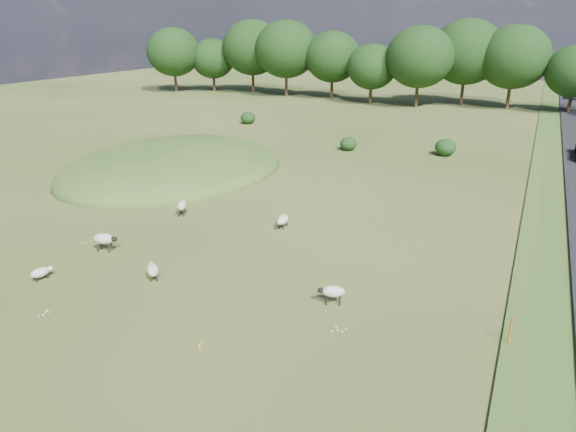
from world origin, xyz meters
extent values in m
plane|color=#2F4C17|center=(0.00, 20.00, 0.00)|extent=(160.00, 160.00, 0.00)
ellipsoid|color=#33561E|center=(-12.00, 12.00, 0.00)|extent=(16.00, 20.00, 4.00)
cylinder|color=black|center=(-42.96, 52.57, 1.89)|extent=(0.44, 0.44, 3.77)
ellipsoid|color=black|center=(-42.96, 52.57, 6.50)|extent=(8.81, 8.81, 7.93)
cylinder|color=black|center=(-37.62, 56.23, 1.56)|extent=(0.44, 0.44, 3.12)
ellipsoid|color=black|center=(-37.62, 56.23, 5.38)|extent=(7.28, 7.28, 6.55)
cylinder|color=black|center=(-30.54, 57.35, 2.11)|extent=(0.44, 0.44, 4.21)
ellipsoid|color=black|center=(-30.54, 57.35, 7.25)|extent=(9.83, 9.83, 8.84)
cylinder|color=black|center=(-23.43, 55.54, 2.09)|extent=(0.44, 0.44, 4.18)
ellipsoid|color=black|center=(-23.43, 55.54, 7.20)|extent=(9.75, 9.75, 8.78)
cylinder|color=black|center=(-15.94, 56.24, 1.80)|extent=(0.44, 0.44, 3.61)
ellipsoid|color=black|center=(-15.94, 56.24, 6.21)|extent=(8.41, 8.41, 7.57)
cylinder|color=black|center=(-8.82, 53.43, 1.51)|extent=(0.44, 0.44, 3.02)
ellipsoid|color=black|center=(-8.82, 53.43, 5.20)|extent=(7.04, 7.04, 6.34)
cylinder|color=black|center=(-2.08, 52.98, 1.95)|extent=(0.44, 0.44, 3.90)
ellipsoid|color=black|center=(-2.08, 52.98, 6.71)|extent=(9.09, 9.09, 8.18)
cylinder|color=black|center=(3.25, 57.90, 2.11)|extent=(0.44, 0.44, 4.22)
ellipsoid|color=black|center=(3.25, 57.90, 7.27)|extent=(9.85, 9.85, 8.86)
cylinder|color=black|center=(9.45, 56.94, 1.97)|extent=(0.44, 0.44, 3.94)
ellipsoid|color=black|center=(9.45, 56.94, 6.79)|extent=(9.20, 9.20, 8.28)
cylinder|color=black|center=(16.87, 56.01, 1.54)|extent=(0.44, 0.44, 3.09)
ellipsoid|color=black|center=(16.87, 56.01, 5.32)|extent=(7.20, 7.20, 6.48)
ellipsoid|color=black|center=(-1.74, 24.27, 0.62)|extent=(1.51, 1.51, 1.24)
ellipsoid|color=black|center=(6.61, 26.11, 0.75)|extent=(1.83, 1.83, 1.50)
ellipsoid|color=black|center=(-16.74, 31.83, 0.71)|extent=(1.73, 1.73, 1.42)
cylinder|color=#D8590C|center=(13.82, -2.11, 0.60)|extent=(0.06, 0.06, 1.20)
ellipsoid|color=beige|center=(-1.12, -3.63, 0.44)|extent=(1.08, 1.06, 0.51)
ellipsoid|color=silver|center=(-1.51, -3.26, 0.47)|extent=(0.40, 0.40, 0.25)
cylinder|color=black|center=(-1.41, -3.52, 0.09)|extent=(0.07, 0.07, 0.19)
cylinder|color=black|center=(-1.24, -3.34, 0.09)|extent=(0.07, 0.07, 0.19)
cylinder|color=black|center=(-1.00, -3.92, 0.09)|extent=(0.07, 0.07, 0.19)
cylinder|color=black|center=(-0.83, -3.74, 0.09)|extent=(0.07, 0.07, 0.19)
ellipsoid|color=beige|center=(7.07, -2.14, 0.59)|extent=(1.06, 0.81, 0.48)
ellipsoid|color=black|center=(6.59, -2.32, 0.62)|extent=(0.37, 0.33, 0.24)
cylinder|color=black|center=(6.86, -2.35, 0.17)|extent=(0.07, 0.07, 0.34)
cylinder|color=black|center=(6.77, -2.13, 0.17)|extent=(0.07, 0.07, 0.34)
cylinder|color=black|center=(7.37, -2.15, 0.17)|extent=(0.07, 0.07, 0.34)
cylinder|color=black|center=(7.28, -1.93, 0.17)|extent=(0.07, 0.07, 0.34)
ellipsoid|color=beige|center=(-5.37, -2.28, 0.67)|extent=(1.19, 0.83, 0.55)
ellipsoid|color=black|center=(-4.80, -2.14, 0.71)|extent=(0.41, 0.34, 0.28)
cylinder|color=black|center=(-5.10, -2.07, 0.20)|extent=(0.08, 0.08, 0.39)
cylinder|color=black|center=(-5.03, -2.34, 0.20)|extent=(0.08, 0.08, 0.39)
cylinder|color=black|center=(-5.71, -2.23, 0.20)|extent=(0.08, 0.08, 0.39)
cylinder|color=black|center=(-5.64, -2.50, 0.20)|extent=(0.08, 0.08, 0.39)
ellipsoid|color=beige|center=(-5.62, -5.95, 0.38)|extent=(0.65, 0.93, 0.43)
ellipsoid|color=silver|center=(-5.50, -5.51, 0.41)|extent=(0.27, 0.32, 0.22)
cylinder|color=black|center=(-5.66, -5.69, 0.08)|extent=(0.06, 0.06, 0.16)
cylinder|color=black|center=(-5.45, -5.74, 0.08)|extent=(0.06, 0.06, 0.16)
cylinder|color=black|center=(-5.78, -6.16, 0.08)|extent=(0.06, 0.06, 0.16)
cylinder|color=black|center=(-5.58, -6.22, 0.08)|extent=(0.06, 0.06, 0.16)
ellipsoid|color=beige|center=(1.38, 4.62, 0.47)|extent=(0.70, 1.13, 0.55)
ellipsoid|color=silver|center=(1.45, 4.05, 0.51)|extent=(0.30, 0.38, 0.27)
cylinder|color=black|center=(1.55, 4.33, 0.10)|extent=(0.08, 0.08, 0.20)
cylinder|color=black|center=(1.28, 4.30, 0.10)|extent=(0.08, 0.08, 0.20)
cylinder|color=black|center=(1.47, 4.95, 0.10)|extent=(0.08, 0.08, 0.20)
cylinder|color=black|center=(1.20, 4.91, 0.10)|extent=(0.08, 0.08, 0.20)
ellipsoid|color=beige|center=(-4.99, 3.70, 0.62)|extent=(0.93, 1.12, 0.51)
ellipsoid|color=silver|center=(-5.24, 4.18, 0.65)|extent=(0.36, 0.40, 0.26)
cylinder|color=black|center=(-5.24, 3.90, 0.18)|extent=(0.07, 0.07, 0.36)
cylinder|color=black|center=(-5.02, 4.02, 0.18)|extent=(0.07, 0.07, 0.36)
cylinder|color=black|center=(-4.97, 3.39, 0.18)|extent=(0.07, 0.07, 0.36)
cylinder|color=black|center=(-4.75, 3.51, 0.18)|extent=(0.07, 0.07, 0.36)
imported|color=white|center=(18.10, 71.19, 0.96)|extent=(2.35, 5.09, 1.42)
camera|label=1|loc=(13.56, -19.71, 10.90)|focal=32.00mm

